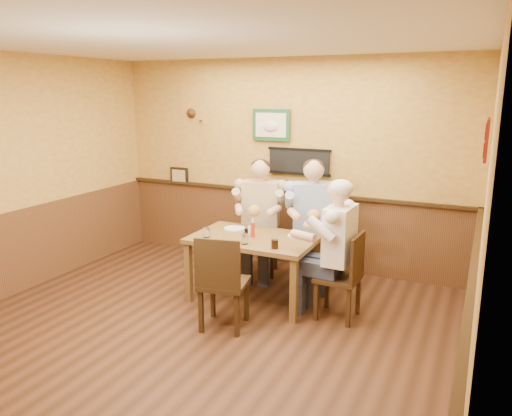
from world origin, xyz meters
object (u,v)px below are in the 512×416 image
(dining_table, at_px, (254,244))
(chair_back_left, at_px, (261,238))
(diner_blue_polo, at_px, (312,229))
(diner_tan_shirt, at_px, (261,223))
(chair_back_right, at_px, (312,245))
(chair_right_end, at_px, (338,276))
(cola_tumbler, at_px, (275,244))
(water_glass_left, at_px, (207,232))
(water_glass_mid, at_px, (245,239))
(hot_sauce_bottle, at_px, (253,229))
(diner_white_elder, at_px, (339,257))
(chair_near_side, at_px, (224,281))
(salt_shaker, at_px, (250,230))
(pepper_shaker, at_px, (246,233))

(dining_table, distance_m, chair_back_left, 0.86)
(diner_blue_polo, bearing_deg, diner_tan_shirt, 157.05)
(chair_back_left, relative_size, chair_back_right, 0.97)
(chair_right_end, bearing_deg, chair_back_right, -143.03)
(cola_tumbler, bearing_deg, water_glass_left, 176.47)
(diner_tan_shirt, xyz_separation_m, water_glass_mid, (0.31, -1.09, 0.12))
(water_glass_left, height_order, hot_sauce_bottle, hot_sauce_bottle)
(dining_table, bearing_deg, diner_white_elder, -4.18)
(dining_table, relative_size, diner_blue_polo, 0.99)
(chair_back_left, bearing_deg, chair_right_end, -48.80)
(diner_white_elder, relative_size, hot_sauce_bottle, 7.09)
(chair_back_left, xyz_separation_m, diner_blue_polo, (0.72, -0.03, 0.22))
(diner_blue_polo, height_order, water_glass_mid, diner_blue_polo)
(water_glass_left, bearing_deg, diner_tan_shirt, 79.49)
(water_glass_mid, bearing_deg, water_glass_left, 174.96)
(chair_right_end, xyz_separation_m, diner_white_elder, (0.00, 0.00, 0.20))
(diner_white_elder, bearing_deg, chair_back_left, -121.67)
(chair_near_side, height_order, hot_sauce_bottle, chair_near_side)
(diner_tan_shirt, bearing_deg, water_glass_left, -115.41)
(chair_back_right, height_order, diner_tan_shirt, diner_tan_shirt)
(salt_shaker, bearing_deg, water_glass_mid, -71.69)
(chair_back_left, distance_m, water_glass_mid, 1.18)
(chair_back_left, bearing_deg, water_glass_left, -115.41)
(cola_tumbler, height_order, pepper_shaker, same)
(chair_back_right, bearing_deg, diner_white_elder, -75.57)
(chair_near_side, bearing_deg, salt_shaker, -92.85)
(chair_back_left, bearing_deg, chair_back_right, -17.54)
(dining_table, bearing_deg, cola_tumbler, -38.20)
(salt_shaker, bearing_deg, water_glass_left, -135.71)
(diner_blue_polo, relative_size, hot_sauce_bottle, 7.44)
(dining_table, bearing_deg, pepper_shaker, -151.10)
(chair_near_side, height_order, cola_tumbler, chair_near_side)
(chair_back_left, xyz_separation_m, salt_shaker, (0.17, -0.69, 0.31))
(water_glass_mid, bearing_deg, dining_table, 95.55)
(chair_back_right, distance_m, diner_white_elder, 1.04)
(salt_shaker, bearing_deg, chair_right_end, -9.25)
(chair_near_side, height_order, pepper_shaker, chair_near_side)
(diner_tan_shirt, bearing_deg, chair_back_right, -17.54)
(chair_back_left, relative_size, hot_sauce_bottle, 5.07)
(chair_back_right, distance_m, diner_blue_polo, 0.21)
(water_glass_left, relative_size, pepper_shaker, 1.16)
(chair_near_side, xyz_separation_m, diner_white_elder, (0.99, 0.70, 0.17))
(chair_back_left, distance_m, chair_near_side, 1.60)
(chair_near_side, xyz_separation_m, water_glass_left, (-0.50, 0.52, 0.31))
(chair_back_left, relative_size, water_glass_left, 8.46)
(diner_white_elder, bearing_deg, hot_sauce_bottle, -90.93)
(dining_table, xyz_separation_m, pepper_shaker, (-0.08, -0.04, 0.14))
(chair_near_side, bearing_deg, diner_tan_shirt, -90.39)
(chair_back_left, relative_size, chair_right_end, 1.02)
(diner_blue_polo, height_order, salt_shaker, diner_blue_polo)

